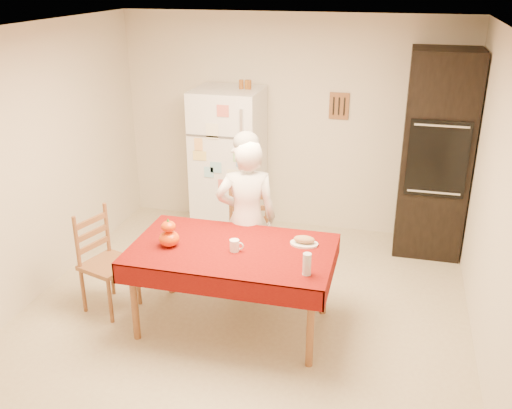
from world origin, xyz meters
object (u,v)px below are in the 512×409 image
(pumpkin_lower, at_px, (169,239))
(bread_plate, at_px, (304,244))
(chair_far, at_px, (250,232))
(refrigerator, at_px, (229,162))
(oven_cabinet, at_px, (436,155))
(dining_table, at_px, (232,255))
(chair_left, at_px, (103,257))
(coffee_mug, at_px, (235,245))
(seated_woman, at_px, (247,219))
(wine_glass, at_px, (307,264))

(pumpkin_lower, bearing_deg, bread_plate, 15.16)
(chair_far, xyz_separation_m, pumpkin_lower, (-0.45, -0.95, 0.32))
(refrigerator, height_order, chair_far, refrigerator)
(pumpkin_lower, relative_size, bread_plate, 0.73)
(refrigerator, relative_size, pumpkin_lower, 9.67)
(oven_cabinet, bearing_deg, chair_far, -147.32)
(oven_cabinet, xyz_separation_m, pumpkin_lower, (-2.19, -2.07, -0.27))
(dining_table, height_order, pumpkin_lower, pumpkin_lower)
(chair_left, relative_size, coffee_mug, 9.50)
(chair_left, height_order, coffee_mug, chair_left)
(seated_woman, bearing_deg, wine_glass, 112.67)
(oven_cabinet, xyz_separation_m, dining_table, (-1.67, -1.98, -0.41))
(chair_left, height_order, bread_plate, chair_left)
(chair_far, xyz_separation_m, bread_plate, (0.65, -0.65, 0.26))
(refrigerator, relative_size, oven_cabinet, 0.77)
(refrigerator, xyz_separation_m, chair_left, (-0.62, -1.91, -0.34))
(coffee_mug, bearing_deg, bread_plate, 25.37)
(chair_far, bearing_deg, refrigerator, 97.87)
(dining_table, bearing_deg, chair_far, 95.06)
(chair_far, xyz_separation_m, coffee_mug, (0.11, -0.91, 0.30))
(seated_woman, height_order, wine_glass, seated_woman)
(chair_left, bearing_deg, bread_plate, -66.24)
(coffee_mug, bearing_deg, seated_woman, 95.83)
(bread_plate, bearing_deg, wine_glass, -78.08)
(oven_cabinet, relative_size, seated_woman, 1.41)
(seated_woman, bearing_deg, bread_plate, 132.42)
(dining_table, xyz_separation_m, chair_far, (-0.08, 0.86, -0.18))
(refrigerator, relative_size, bread_plate, 7.08)
(dining_table, distance_m, coffee_mug, 0.13)
(coffee_mug, xyz_separation_m, wine_glass, (0.64, -0.24, 0.04))
(chair_left, height_order, seated_woman, seated_woman)
(refrigerator, xyz_separation_m, chair_far, (0.53, -1.07, -0.34))
(oven_cabinet, bearing_deg, pumpkin_lower, -136.69)
(chair_left, relative_size, bread_plate, 3.96)
(coffee_mug, relative_size, bread_plate, 0.42)
(coffee_mug, bearing_deg, chair_left, 177.15)
(dining_table, height_order, bread_plate, bread_plate)
(oven_cabinet, height_order, bread_plate, oven_cabinet)
(seated_woman, distance_m, coffee_mug, 0.62)
(dining_table, relative_size, chair_far, 1.79)
(chair_far, height_order, pumpkin_lower, chair_far)
(chair_far, distance_m, bread_plate, 0.96)
(refrigerator, height_order, oven_cabinet, oven_cabinet)
(oven_cabinet, bearing_deg, dining_table, -130.17)
(dining_table, xyz_separation_m, bread_plate, (0.57, 0.21, 0.08))
(bread_plate, bearing_deg, dining_table, -160.12)
(wine_glass, bearing_deg, chair_far, 123.39)
(refrigerator, bearing_deg, pumpkin_lower, -87.52)
(refrigerator, distance_m, coffee_mug, 2.08)
(chair_far, bearing_deg, chair_left, -162.47)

